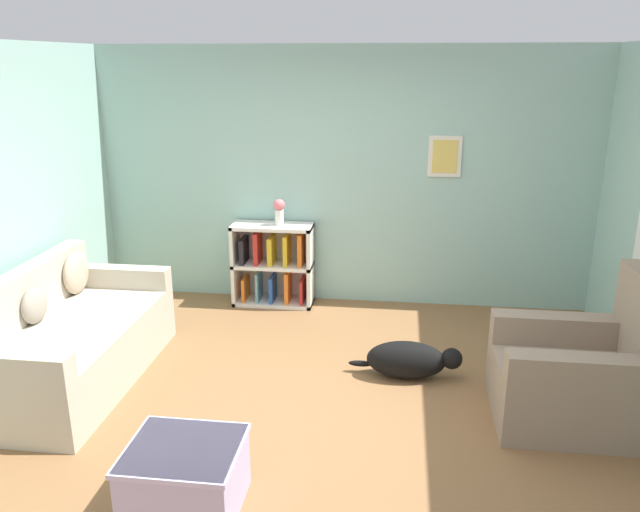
{
  "coord_description": "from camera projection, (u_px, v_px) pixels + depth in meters",
  "views": [
    {
      "loc": [
        0.56,
        -4.0,
        2.45
      ],
      "look_at": [
        0.0,
        0.4,
        1.05
      ],
      "focal_mm": 35.0,
      "sensor_mm": 36.0,
      "label": 1
    }
  ],
  "objects": [
    {
      "name": "bookshelf",
      "position": [
        274.0,
        264.0,
        6.46
      ],
      "size": [
        0.82,
        0.34,
        0.85
      ],
      "color": "silver",
      "rests_on": "ground_plane"
    },
    {
      "name": "vase",
      "position": [
        279.0,
        210.0,
        6.26
      ],
      "size": [
        0.11,
        0.11,
        0.27
      ],
      "color": "silver",
      "rests_on": "bookshelf"
    },
    {
      "name": "wall_back",
      "position": [
        343.0,
        178.0,
        6.33
      ],
      "size": [
        5.6,
        0.13,
        2.6
      ],
      "color": "#93BCB2",
      "rests_on": "ground_plane"
    },
    {
      "name": "couch",
      "position": [
        66.0,
        342.0,
        4.91
      ],
      "size": [
        0.96,
        1.9,
        0.88
      ],
      "color": "#B7AD99",
      "rests_on": "ground_plane"
    },
    {
      "name": "dog",
      "position": [
        409.0,
        360.0,
        4.99
      ],
      "size": [
        0.91,
        0.28,
        0.31
      ],
      "color": "black",
      "rests_on": "ground_plane"
    },
    {
      "name": "ground_plane",
      "position": [
        313.0,
        408.0,
        4.59
      ],
      "size": [
        14.0,
        14.0,
        0.0
      ],
      "primitive_type": "plane",
      "color": "brown"
    },
    {
      "name": "coffee_table",
      "position": [
        185.0,
        476.0,
        3.51
      ],
      "size": [
        0.64,
        0.57,
        0.4
      ],
      "color": "#ADA3CC",
      "rests_on": "ground_plane"
    },
    {
      "name": "recliner_chair",
      "position": [
        585.0,
        374.0,
        4.34
      ],
      "size": [
        1.06,
        0.86,
        1.08
      ],
      "color": "gray",
      "rests_on": "ground_plane"
    }
  ]
}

